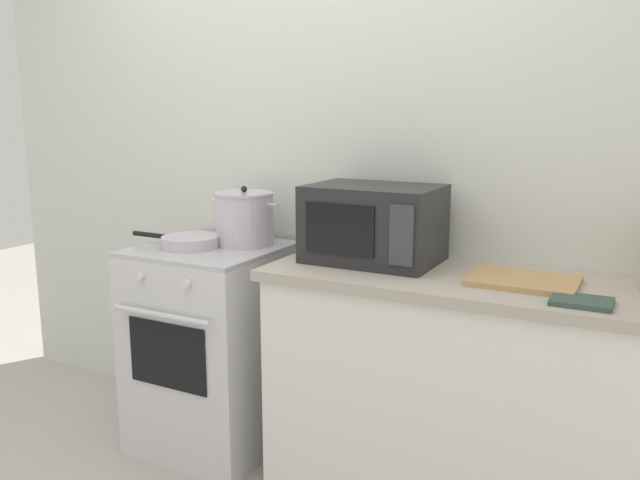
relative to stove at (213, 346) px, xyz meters
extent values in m
cube|color=silver|center=(0.65, 0.37, 0.79)|extent=(4.40, 0.10, 2.50)
cube|color=white|center=(1.25, 0.02, -0.02)|extent=(1.64, 0.56, 0.88)
cube|color=#ADA393|center=(1.25, 0.02, 0.44)|extent=(1.70, 0.60, 0.04)
cube|color=silver|center=(0.00, 0.00, -0.01)|extent=(0.60, 0.60, 0.90)
cube|color=#B7B7BC|center=(0.00, 0.00, 0.45)|extent=(0.60, 0.60, 0.02)
cube|color=black|center=(0.00, -0.30, 0.06)|extent=(0.39, 0.01, 0.28)
cylinder|color=silver|center=(0.00, -0.33, 0.24)|extent=(0.48, 0.02, 0.02)
cylinder|color=silver|center=(-0.12, -0.31, 0.38)|extent=(0.04, 0.02, 0.04)
cylinder|color=silver|center=(0.12, -0.31, 0.38)|extent=(0.04, 0.02, 0.04)
cylinder|color=silver|center=(0.12, 0.11, 0.57)|extent=(0.25, 0.25, 0.22)
cylinder|color=silver|center=(0.12, 0.11, 0.69)|extent=(0.26, 0.26, 0.01)
sphere|color=black|center=(0.12, 0.11, 0.71)|extent=(0.03, 0.03, 0.03)
cylinder|color=silver|center=(-0.03, 0.11, 0.65)|extent=(0.05, 0.01, 0.01)
cylinder|color=silver|center=(0.26, 0.11, 0.65)|extent=(0.05, 0.01, 0.01)
cylinder|color=silver|center=(-0.06, -0.05, 0.48)|extent=(0.25, 0.25, 0.05)
cylinder|color=black|center=(-0.28, -0.05, 0.49)|extent=(0.20, 0.02, 0.02)
cube|color=#232326|center=(0.74, 0.08, 0.61)|extent=(0.50, 0.36, 0.30)
cube|color=black|center=(0.68, -0.10, 0.61)|extent=(0.28, 0.01, 0.19)
cube|color=#38383D|center=(0.93, -0.10, 0.61)|extent=(0.09, 0.01, 0.22)
cube|color=tan|center=(1.34, 0.00, 0.47)|extent=(0.36, 0.26, 0.02)
cube|color=#384C42|center=(1.54, -0.16, 0.47)|extent=(0.18, 0.14, 0.02)
camera|label=1|loc=(1.73, -2.24, 1.04)|focal=36.59mm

